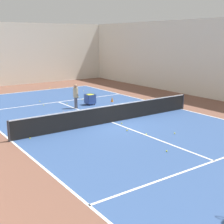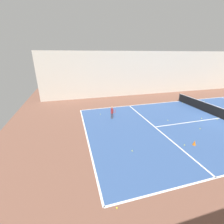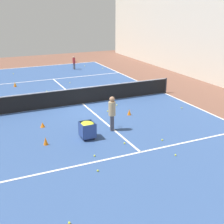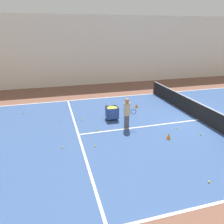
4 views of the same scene
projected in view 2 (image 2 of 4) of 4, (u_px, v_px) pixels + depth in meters
The scene contains 23 objects.
ground_plane at pixel (220, 118), 14.05m from camera, with size 37.76×37.76×0.00m, color brown.
court_playing_area at pixel (220, 118), 14.05m from camera, with size 11.27×24.86×0.00m.
line_baseline_near at pixel (87, 136), 10.93m from camera, with size 11.27×0.10×0.00m, color white.
line_sideline_left at pixel (179, 101), 19.11m from camera, with size 0.10×24.86×0.00m, color white.
line_service_near at pixel (155, 127), 12.33m from camera, with size 11.27×0.10×0.00m, color white.
line_centre_service at pixel (220, 118), 14.05m from camera, with size 0.10×13.67×0.00m, color white.
hall_enclosure_left at pixel (162, 73), 22.09m from camera, with size 0.15×34.06×6.02m.
tennis_net at pixel (221, 113), 13.86m from camera, with size 11.57×0.10×0.99m.
player_near_baseline at pixel (112, 112), 13.74m from camera, with size 0.30×0.56×1.18m.
training_cone_0 at pixel (194, 143), 9.84m from camera, with size 0.22×0.22×0.33m, color orange.
tennis_ball_2 at pixel (183, 103), 18.32m from camera, with size 0.07×0.07×0.07m, color yellow.
tennis_ball_3 at pixel (213, 111), 15.82m from camera, with size 0.07×0.07×0.07m, color yellow.
tennis_ball_5 at pixel (200, 129), 11.99m from camera, with size 0.07×0.07×0.07m, color yellow.
tennis_ball_8 at pixel (132, 151), 9.24m from camera, with size 0.07×0.07×0.07m, color yellow.
tennis_ball_9 at pixel (195, 121), 13.28m from camera, with size 0.07×0.07×0.07m, color yellow.
tennis_ball_10 at pixel (204, 101), 19.10m from camera, with size 0.07×0.07×0.07m, color yellow.
tennis_ball_11 at pixel (100, 114), 14.91m from camera, with size 0.07×0.07×0.07m, color yellow.
tennis_ball_13 at pixel (113, 109), 16.33m from camera, with size 0.07×0.07×0.07m, color yellow.
tennis_ball_14 at pixel (217, 119), 13.67m from camera, with size 0.07×0.07×0.07m, color yellow.
tennis_ball_17 at pixel (117, 208), 5.81m from camera, with size 0.07×0.07×0.07m, color yellow.
tennis_ball_18 at pixel (202, 118), 13.88m from camera, with size 0.07×0.07×0.07m, color yellow.
tennis_ball_20 at pixel (168, 120), 13.47m from camera, with size 0.07×0.07×0.07m, color yellow.
tennis_ball_21 at pixel (184, 145), 9.82m from camera, with size 0.07×0.07×0.07m, color yellow.
Camera 2 is at (9.69, -13.22, 5.62)m, focal length 24.00 mm.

